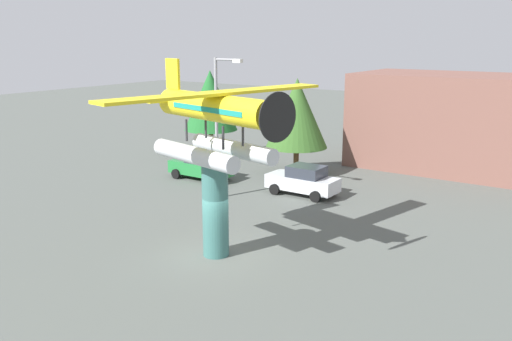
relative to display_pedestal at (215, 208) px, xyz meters
The scene contains 9 objects.
ground_plane 2.06m from the display_pedestal, ahead, with size 140.00×140.00×0.00m, color #515651.
display_pedestal is the anchor object (origin of this frame).
floatplane_monument 3.73m from the display_pedestal, 13.26° to the right, with size 7.17×10.37×4.00m.
car_near_green 13.08m from the display_pedestal, 132.52° to the left, with size 4.20×2.02×1.76m.
car_mid_silver 10.26m from the display_pedestal, 98.43° to the left, with size 4.20×2.02×1.76m.
streetlight_primary 8.82m from the display_pedestal, 126.72° to the left, with size 1.84×0.28×7.92m.
storefront_building 22.53m from the display_pedestal, 77.91° to the left, with size 15.29×7.61×6.54m, color brown.
tree_west 20.33m from the display_pedestal, 129.42° to the left, with size 4.08×4.08×6.58m.
tree_east 15.18m from the display_pedestal, 107.38° to the left, with size 4.12×4.12×6.40m.
Camera 1 is at (13.83, -17.22, 9.02)m, focal length 38.88 mm.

